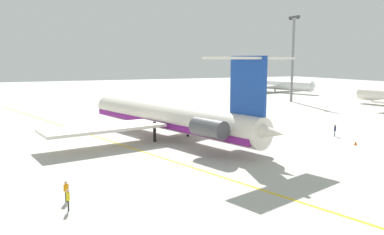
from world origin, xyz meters
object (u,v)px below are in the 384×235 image
(airliner_far_left, at_px, (277,84))
(ground_crew_near_nose, at_px, (66,189))
(ground_crew_near_tail, at_px, (68,197))
(ground_crew_portside, at_px, (161,108))
(ground_crew_starboard, at_px, (335,129))
(light_mast, at_px, (293,55))
(main_jetliner, at_px, (172,117))
(safety_cone_nose, at_px, (356,143))

(airliner_far_left, distance_m, ground_crew_near_nose, 114.42)
(ground_crew_near_tail, bearing_deg, ground_crew_portside, 76.21)
(airliner_far_left, bearing_deg, ground_crew_starboard, -46.96)
(airliner_far_left, bearing_deg, ground_crew_portside, -74.04)
(ground_crew_near_nose, relative_size, light_mast, 0.07)
(main_jetliner, bearing_deg, ground_crew_portside, -32.62)
(ground_crew_portside, bearing_deg, main_jetliner, -66.27)
(airliner_far_left, relative_size, ground_crew_starboard, 17.72)
(main_jetliner, bearing_deg, ground_crew_near_tail, 125.91)
(ground_crew_near_tail, relative_size, ground_crew_portside, 0.94)
(main_jetliner, xyz_separation_m, ground_crew_starboard, (8.15, 22.80, -2.08))
(main_jetliner, distance_m, light_mast, 59.61)
(main_jetliner, distance_m, ground_crew_near_nose, 25.74)
(main_jetliner, xyz_separation_m, ground_crew_portside, (-25.79, 7.39, -2.06))
(ground_crew_near_tail, height_order, safety_cone_nose, ground_crew_near_tail)
(main_jetliner, relative_size, ground_crew_starboard, 22.52)
(ground_crew_starboard, bearing_deg, ground_crew_near_tail, -110.32)
(ground_crew_near_tail, distance_m, safety_cone_nose, 38.41)
(airliner_far_left, height_order, ground_crew_starboard, airliner_far_left)
(airliner_far_left, xyz_separation_m, light_mast, (27.84, -15.81, 9.89))
(ground_crew_starboard, relative_size, safety_cone_nose, 3.17)
(ground_crew_portside, bearing_deg, safety_cone_nose, -31.31)
(ground_crew_starboard, distance_m, safety_cone_nose, 5.95)
(ground_crew_starboard, relative_size, light_mast, 0.08)
(main_jetliner, distance_m, ground_crew_starboard, 24.30)
(ground_crew_near_nose, bearing_deg, ground_crew_starboard, -93.08)
(ground_crew_portside, distance_m, safety_cone_nose, 41.82)
(airliner_far_left, relative_size, ground_crew_near_nose, 18.35)
(ground_crew_near_tail, bearing_deg, airliner_far_left, 59.02)
(airliner_far_left, height_order, ground_crew_near_tail, airliner_far_left)
(ground_crew_near_nose, xyz_separation_m, ground_crew_starboard, (-11.48, 39.31, 0.04))
(airliner_far_left, relative_size, light_mast, 1.35)
(airliner_far_left, height_order, ground_crew_portside, airliner_far_left)
(ground_crew_near_tail, distance_m, ground_crew_portside, 53.16)
(main_jetliner, xyz_separation_m, ground_crew_near_tail, (21.66, -16.59, -2.13))
(safety_cone_nose, bearing_deg, light_mast, 150.34)
(airliner_far_left, distance_m, light_mast, 33.51)
(light_mast, bearing_deg, ground_crew_portside, -78.75)
(ground_crew_near_nose, distance_m, ground_crew_starboard, 40.95)
(main_jetliner, relative_size, light_mast, 1.72)
(ground_crew_near_nose, height_order, ground_crew_portside, ground_crew_portside)
(ground_crew_near_tail, distance_m, ground_crew_starboard, 41.65)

